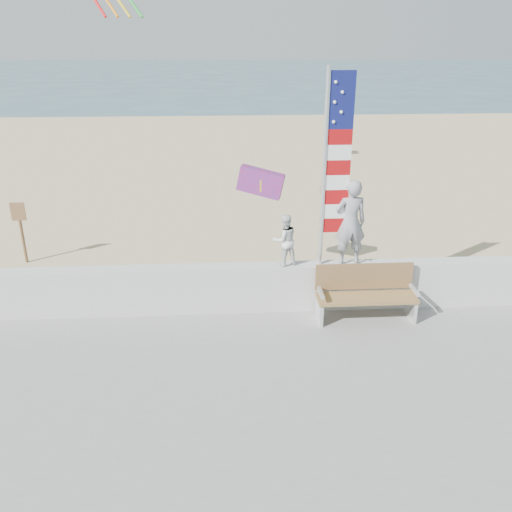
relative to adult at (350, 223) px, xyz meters
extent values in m
plane|color=#325465|center=(-1.93, -2.00, -1.88)|extent=(220.00, 220.00, 0.00)
cube|color=#C7B385|center=(-1.93, 7.00, -1.84)|extent=(90.00, 40.00, 0.08)
cube|color=beige|center=(-1.93, 0.00, -1.25)|extent=(30.00, 0.35, 0.90)
imported|color=gray|center=(0.00, 0.00, 0.00)|extent=(0.61, 0.42, 1.60)
imported|color=silver|center=(-1.19, 0.00, -0.31)|extent=(0.57, 0.50, 0.98)
cube|color=olive|center=(0.26, -0.55, -1.26)|extent=(1.80, 0.50, 0.06)
cube|color=brown|center=(0.26, -0.28, -0.95)|extent=(1.80, 0.05, 0.50)
cube|color=silver|center=(-0.59, -0.55, -1.50)|extent=(0.06, 0.50, 0.40)
cube|color=silver|center=(-0.59, -0.60, -1.10)|extent=(0.06, 0.45, 0.05)
cube|color=silver|center=(1.11, -0.55, -1.50)|extent=(0.06, 0.50, 0.40)
cube|color=white|center=(1.11, -0.60, -1.10)|extent=(0.06, 0.45, 0.05)
cylinder|color=silver|center=(-0.53, 0.00, 0.95)|extent=(0.08, 0.08, 3.50)
cube|color=#0F1451|center=(-0.29, 0.00, 2.15)|extent=(0.44, 0.02, 0.95)
cube|color=#9E0A0C|center=(-0.29, 0.00, -0.04)|extent=(0.44, 0.02, 0.26)
cube|color=white|center=(-0.29, 0.00, 0.22)|extent=(0.44, 0.02, 0.26)
cube|color=#9E0A0C|center=(-0.29, 0.00, 0.49)|extent=(0.44, 0.02, 0.26)
cube|color=white|center=(-0.29, 0.00, 0.75)|extent=(0.44, 0.02, 0.26)
cube|color=#9E0A0C|center=(-0.29, 0.00, 1.02)|extent=(0.44, 0.02, 0.26)
cube|color=white|center=(-0.29, 0.00, 1.28)|extent=(0.44, 0.02, 0.26)
cube|color=#9E0A0C|center=(-0.29, 0.00, 1.54)|extent=(0.44, 0.02, 0.26)
sphere|color=white|center=(-0.41, -0.02, 1.80)|extent=(0.06, 0.06, 0.06)
sphere|color=white|center=(-0.29, -0.02, 1.96)|extent=(0.06, 0.06, 0.06)
sphere|color=white|center=(-0.41, -0.02, 2.12)|extent=(0.06, 0.06, 0.06)
sphere|color=white|center=(-0.29, -0.02, 2.28)|extent=(0.06, 0.06, 0.06)
sphere|color=white|center=(-0.41, -0.02, 2.44)|extent=(0.06, 0.06, 0.06)
cube|color=red|center=(-1.53, 1.50, 0.39)|extent=(1.02, 0.49, 0.68)
cube|color=yellow|center=(-1.38, 1.50, 0.34)|extent=(0.35, 0.26, 0.25)
cylinder|color=brown|center=(-6.94, 2.83, -1.20)|extent=(0.07, 0.07, 1.20)
cube|color=olive|center=(-6.94, 2.81, -0.55)|extent=(0.32, 0.03, 0.42)
camera|label=1|loc=(-2.28, -9.18, 3.18)|focal=38.00mm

